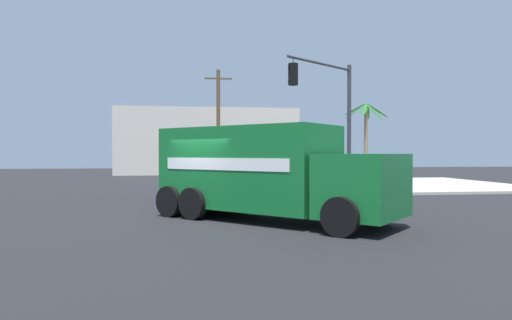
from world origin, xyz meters
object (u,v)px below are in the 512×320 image
delivery_truck (265,172)px  traffic_light_primary (332,106)px  palm_tree_far (366,128)px  utility_pole (218,123)px

delivery_truck → traffic_light_primary: 8.69m
palm_tree_far → utility_pole: size_ratio=0.62×
palm_tree_far → utility_pole: bearing=148.5°
palm_tree_far → delivery_truck: bearing=-120.5°
delivery_truck → traffic_light_primary: (4.30, 7.02, 2.80)m
palm_tree_far → utility_pole: (-9.96, 6.11, 0.65)m
traffic_light_primary → utility_pole: utility_pole is taller
utility_pole → traffic_light_primary: bearing=-74.1°
utility_pole → palm_tree_far: bearing=-31.5°
traffic_light_primary → utility_pole: (-4.49, 15.73, 0.23)m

